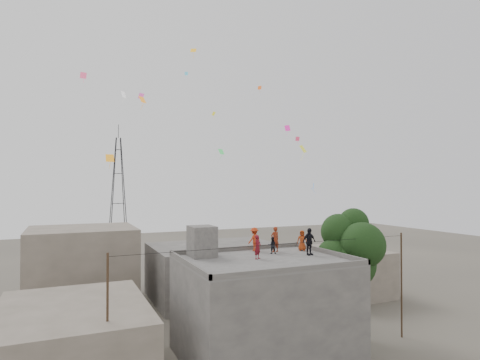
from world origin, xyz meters
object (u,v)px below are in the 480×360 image
object	(u,v)px
stair_head_box	(202,241)
person_dark_adult	(309,242)
tree	(351,251)
transmission_tower	(118,197)
person_red_adult	(275,239)

from	to	relation	value
stair_head_box	person_dark_adult	size ratio (longest dim) A/B	1.11
tree	person_dark_adult	distance (m)	3.95
transmission_tower	person_dark_adult	xyz separation A→B (m)	(7.54, -39.78, -2.06)
person_red_adult	person_dark_adult	xyz separation A→B (m)	(1.46, -2.07, 0.02)
tree	transmission_tower	bearing A→B (deg)	106.09
stair_head_box	transmission_tower	bearing A→B (deg)	91.23
stair_head_box	person_red_adult	xyz separation A→B (m)	(5.28, -0.31, -0.12)
tree	person_dark_adult	world-z (taller)	tree
stair_head_box	tree	xyz separation A→B (m)	(10.57, -2.00, -1.00)
tree	transmission_tower	distance (m)	41.12
stair_head_box	person_red_adult	world-z (taller)	stair_head_box
tree	person_red_adult	xyz separation A→B (m)	(-5.29, 1.69, 0.88)
stair_head_box	tree	world-z (taller)	tree
stair_head_box	person_dark_adult	xyz separation A→B (m)	(6.74, -2.38, -0.10)
tree	person_red_adult	world-z (taller)	tree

